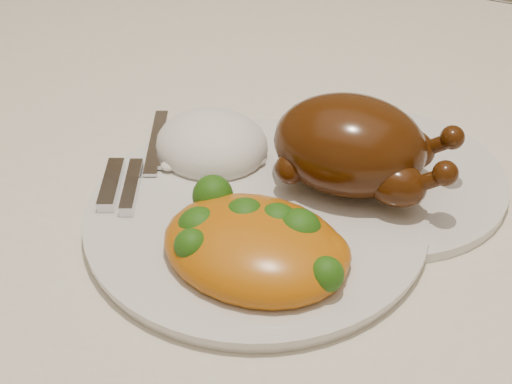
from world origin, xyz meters
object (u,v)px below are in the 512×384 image
at_px(dining_table, 150,231).
at_px(side_plate, 383,177).
at_px(roast_chicken, 354,146).
at_px(dinner_plate, 256,216).

xyz_separation_m(dining_table, side_plate, (0.23, 0.05, 0.11)).
relative_size(side_plate, roast_chicken, 1.33).
bearing_deg(side_plate, roast_chicken, -125.34).
height_order(dinner_plate, roast_chicken, roast_chicken).
height_order(dinner_plate, side_plate, dinner_plate).
distance_m(dinner_plate, roast_chicken, 0.10).
xyz_separation_m(dining_table, dinner_plate, (0.15, -0.05, 0.11)).
relative_size(dining_table, roast_chicken, 9.66).
distance_m(dining_table, dinner_plate, 0.19).
distance_m(dining_table, side_plate, 0.26).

